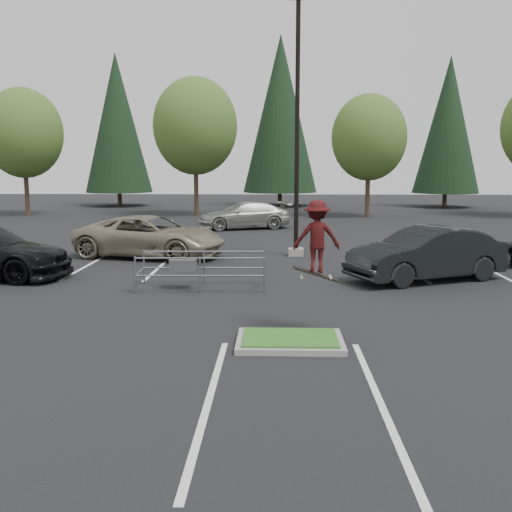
{
  "coord_description": "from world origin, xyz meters",
  "views": [
    {
      "loc": [
        -0.29,
        -11.99,
        3.72
      ],
      "look_at": [
        -0.76,
        1.5,
        1.61
      ],
      "focal_mm": 42.0,
      "sensor_mm": 36.0,
      "label": 1
    }
  ],
  "objects_px": {
    "decid_a": "(24,136)",
    "decid_c": "(369,140)",
    "car_r_charc": "(427,254)",
    "light_pole": "(297,141)",
    "decid_b": "(195,129)",
    "conif_a": "(117,123)",
    "car_far_silver": "(246,215)",
    "skateboarder": "(317,237)",
    "conif_b": "(280,114)",
    "conif_c": "(448,125)",
    "cart_corral": "(188,266)",
    "car_l_tan": "(150,236)"
  },
  "relations": [
    {
      "from": "light_pole",
      "to": "conif_b",
      "type": "distance_m",
      "value": 28.69
    },
    {
      "from": "car_r_charc",
      "to": "conif_b",
      "type": "bearing_deg",
      "value": 163.73
    },
    {
      "from": "decid_c",
      "to": "car_r_charc",
      "type": "xyz_separation_m",
      "value": [
        -1.49,
        -22.83,
        -4.4
      ]
    },
    {
      "from": "skateboarder",
      "to": "car_r_charc",
      "type": "xyz_separation_m",
      "value": [
        3.91,
        6.0,
        -1.26
      ]
    },
    {
      "from": "decid_a",
      "to": "decid_b",
      "type": "height_order",
      "value": "decid_b"
    },
    {
      "from": "light_pole",
      "to": "decid_b",
      "type": "relative_size",
      "value": 1.05
    },
    {
      "from": "conif_a",
      "to": "skateboarder",
      "type": "bearing_deg",
      "value": -69.49
    },
    {
      "from": "light_pole",
      "to": "car_r_charc",
      "type": "relative_size",
      "value": 1.96
    },
    {
      "from": "skateboarder",
      "to": "cart_corral",
      "type": "bearing_deg",
      "value": -56.35
    },
    {
      "from": "light_pole",
      "to": "car_l_tan",
      "type": "xyz_separation_m",
      "value": [
        -5.84,
        -0.5,
        -3.73
      ]
    },
    {
      "from": "decid_a",
      "to": "car_far_silver",
      "type": "xyz_separation_m",
      "value": [
        15.95,
        -8.03,
        -4.82
      ]
    },
    {
      "from": "conif_b",
      "to": "light_pole",
      "type": "bearing_deg",
      "value": -88.99
    },
    {
      "from": "decid_b",
      "to": "light_pole",
      "type": "bearing_deg",
      "value": -70.65
    },
    {
      "from": "light_pole",
      "to": "car_far_silver",
      "type": "distance_m",
      "value": 11.0
    },
    {
      "from": "decid_c",
      "to": "conif_a",
      "type": "height_order",
      "value": "conif_a"
    },
    {
      "from": "decid_c",
      "to": "conif_a",
      "type": "distance_m",
      "value": 22.5
    },
    {
      "from": "decid_a",
      "to": "car_far_silver",
      "type": "distance_m",
      "value": 18.5
    },
    {
      "from": "conif_b",
      "to": "skateboarder",
      "type": "height_order",
      "value": "conif_b"
    },
    {
      "from": "skateboarder",
      "to": "car_far_silver",
      "type": "distance_m",
      "value": 21.21
    },
    {
      "from": "conif_b",
      "to": "car_r_charc",
      "type": "bearing_deg",
      "value": -82.35
    },
    {
      "from": "light_pole",
      "to": "conif_a",
      "type": "height_order",
      "value": "conif_a"
    },
    {
      "from": "decid_c",
      "to": "skateboarder",
      "type": "distance_m",
      "value": 29.5
    },
    {
      "from": "car_far_silver",
      "to": "light_pole",
      "type": "bearing_deg",
      "value": -3.81
    },
    {
      "from": "car_far_silver",
      "to": "cart_corral",
      "type": "bearing_deg",
      "value": -21.16
    },
    {
      "from": "light_pole",
      "to": "decid_b",
      "type": "height_order",
      "value": "light_pole"
    },
    {
      "from": "decid_a",
      "to": "decid_c",
      "type": "xyz_separation_m",
      "value": [
        24.0,
        -0.2,
        -0.33
      ]
    },
    {
      "from": "car_r_charc",
      "to": "car_far_silver",
      "type": "height_order",
      "value": "car_r_charc"
    },
    {
      "from": "conif_c",
      "to": "decid_b",
      "type": "bearing_deg",
      "value": -155.86
    },
    {
      "from": "decid_a",
      "to": "car_r_charc",
      "type": "xyz_separation_m",
      "value": [
        22.51,
        -23.03,
        -4.73
      ]
    },
    {
      "from": "conif_c",
      "to": "car_l_tan",
      "type": "distance_m",
      "value": 34.56
    },
    {
      "from": "conif_b",
      "to": "conif_a",
      "type": "bearing_deg",
      "value": -177.95
    },
    {
      "from": "conif_b",
      "to": "car_far_silver",
      "type": "bearing_deg",
      "value": -96.34
    },
    {
      "from": "skateboarder",
      "to": "car_r_charc",
      "type": "relative_size",
      "value": 0.35
    },
    {
      "from": "decid_b",
      "to": "decid_c",
      "type": "height_order",
      "value": "decid_b"
    },
    {
      "from": "decid_b",
      "to": "decid_c",
      "type": "xyz_separation_m",
      "value": [
        12.0,
        -0.7,
        -0.79
      ]
    },
    {
      "from": "conif_a",
      "to": "skateboarder",
      "type": "distance_m",
      "value": 41.94
    },
    {
      "from": "decid_c",
      "to": "conif_c",
      "type": "bearing_deg",
      "value": 50.36
    },
    {
      "from": "conif_c",
      "to": "cart_corral",
      "type": "relative_size",
      "value": 3.28
    },
    {
      "from": "light_pole",
      "to": "conif_c",
      "type": "bearing_deg",
      "value": 63.85
    },
    {
      "from": "decid_b",
      "to": "skateboarder",
      "type": "distance_m",
      "value": 30.51
    },
    {
      "from": "skateboarder",
      "to": "decid_a",
      "type": "bearing_deg",
      "value": -61.87
    },
    {
      "from": "skateboarder",
      "to": "conif_a",
      "type": "bearing_deg",
      "value": -74.01
    },
    {
      "from": "conif_c",
      "to": "cart_corral",
      "type": "xyz_separation_m",
      "value": [
        -16.93,
        -34.03,
        -6.18
      ]
    },
    {
      "from": "light_pole",
      "to": "conif_c",
      "type": "height_order",
      "value": "conif_c"
    },
    {
      "from": "conif_c",
      "to": "car_l_tan",
      "type": "bearing_deg",
      "value": -124.64
    },
    {
      "from": "light_pole",
      "to": "skateboarder",
      "type": "relative_size",
      "value": 5.62
    },
    {
      "from": "conif_c",
      "to": "decid_a",
      "type": "bearing_deg",
      "value": -163.52
    },
    {
      "from": "decid_c",
      "to": "conif_c",
      "type": "distance_m",
      "value": 12.65
    },
    {
      "from": "conif_a",
      "to": "cart_corral",
      "type": "height_order",
      "value": "conif_a"
    },
    {
      "from": "decid_c",
      "to": "skateboarder",
      "type": "relative_size",
      "value": 4.65
    }
  ]
}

